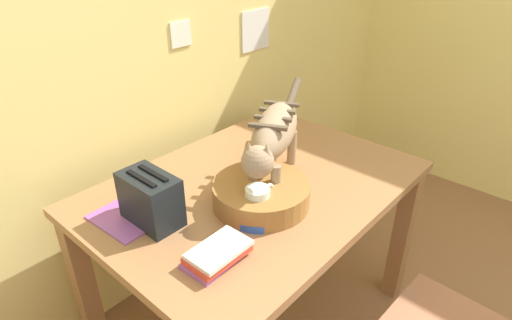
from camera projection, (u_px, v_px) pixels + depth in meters
name	position (u px, v px, depth m)	size (l,w,h in m)	color
wall_rear	(128.00, 22.00, 1.63)	(4.37, 0.11, 2.50)	#EED87C
dining_table	(256.00, 203.00, 1.64)	(1.22, 0.88, 0.72)	#9B6940
cat	(274.00, 134.00, 1.50)	(0.67, 0.37, 0.29)	#957A5D
saucer_bowl	(258.00, 212.00, 1.41)	(0.20, 0.20, 0.03)	#2850B4
coffee_mug	(258.00, 198.00, 1.39)	(0.12, 0.08, 0.08)	silver
magazine	(135.00, 213.00, 1.42)	(0.25, 0.22, 0.01)	#9B53A7
book_stack	(217.00, 254.00, 1.21)	(0.19, 0.13, 0.05)	#965294
wicker_basket	(261.00, 193.00, 1.46)	(0.34, 0.34, 0.08)	olive
toaster	(151.00, 199.00, 1.35)	(0.12, 0.20, 0.18)	black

